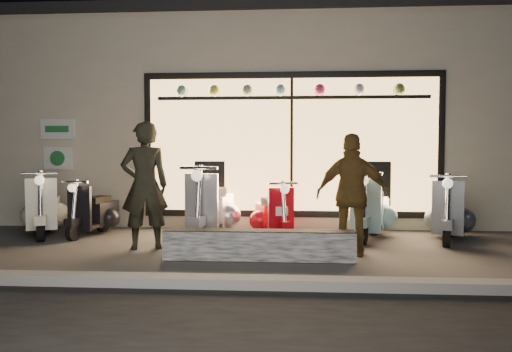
{
  "coord_description": "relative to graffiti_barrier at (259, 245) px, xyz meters",
  "views": [
    {
      "loc": [
        0.79,
        -7.16,
        1.46
      ],
      "look_at": [
        0.24,
        0.6,
        1.05
      ],
      "focal_mm": 35.0,
      "sensor_mm": 36.0,
      "label": 1
    }
  ],
  "objects": [
    {
      "name": "shop_building",
      "position": [
        -0.37,
        5.63,
        1.9
      ],
      "size": [
        10.2,
        6.23,
        4.2
      ],
      "color": "beige",
      "rests_on": "ground"
    },
    {
      "name": "scooter_silver",
      "position": [
        -0.89,
        1.67,
        0.26
      ],
      "size": [
        0.63,
        1.63,
        1.16
      ],
      "rotation": [
        0.0,
        0.0,
        -0.11
      ],
      "color": "black",
      "rests_on": "ground"
    },
    {
      "name": "scooter_red",
      "position": [
        0.12,
        1.73,
        0.17
      ],
      "size": [
        0.68,
        1.29,
        0.92
      ],
      "rotation": [
        0.0,
        0.0,
        0.32
      ],
      "color": "black",
      "rests_on": "ground"
    },
    {
      "name": "man",
      "position": [
        -1.72,
        0.64,
        0.74
      ],
      "size": [
        0.8,
        0.66,
        1.87
      ],
      "primitive_type": "imported",
      "rotation": [
        0.0,
        0.0,
        3.5
      ],
      "color": "black",
      "rests_on": "ground"
    },
    {
      "name": "scooter_cream",
      "position": [
        -3.84,
        1.79,
        0.22
      ],
      "size": [
        0.84,
        1.46,
        1.06
      ],
      "rotation": [
        0.0,
        0.0,
        0.39
      ],
      "color": "black",
      "rests_on": "ground"
    },
    {
      "name": "ground",
      "position": [
        -0.37,
        0.65,
        -0.2
      ],
      "size": [
        40.0,
        40.0,
        0.0
      ],
      "primitive_type": "plane",
      "color": "#383533",
      "rests_on": "ground"
    },
    {
      "name": "woman",
      "position": [
        1.26,
        0.36,
        0.64
      ],
      "size": [
        1.03,
        0.53,
        1.69
      ],
      "primitive_type": "imported",
      "rotation": [
        0.0,
        0.0,
        3.01
      ],
      "color": "brown",
      "rests_on": "ground"
    },
    {
      "name": "graffiti_barrier",
      "position": [
        0.0,
        0.0,
        0.0
      ],
      "size": [
        2.52,
        0.28,
        0.4
      ],
      "primitive_type": "cube",
      "color": "black",
      "rests_on": "ground"
    },
    {
      "name": "scooter_grey",
      "position": [
        3.0,
        1.78,
        0.22
      ],
      "size": [
        0.78,
        1.44,
        1.04
      ],
      "rotation": [
        0.0,
        0.0,
        -0.34
      ],
      "color": "black",
      "rests_on": "ground"
    },
    {
      "name": "scooter_black",
      "position": [
        -2.95,
        1.85,
        0.17
      ],
      "size": [
        0.56,
        1.3,
        0.92
      ],
      "rotation": [
        0.0,
        0.0,
        -0.17
      ],
      "color": "black",
      "rests_on": "ground"
    },
    {
      "name": "scooter_blue",
      "position": [
        1.77,
        1.91,
        0.23
      ],
      "size": [
        0.79,
        1.49,
        1.07
      ],
      "rotation": [
        0.0,
        0.0,
        -0.32
      ],
      "color": "black",
      "rests_on": "ground"
    },
    {
      "name": "kerb",
      "position": [
        -0.37,
        -1.35,
        -0.14
      ],
      "size": [
        40.0,
        0.25,
        0.12
      ],
      "primitive_type": "cube",
      "color": "slate",
      "rests_on": "ground"
    }
  ]
}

